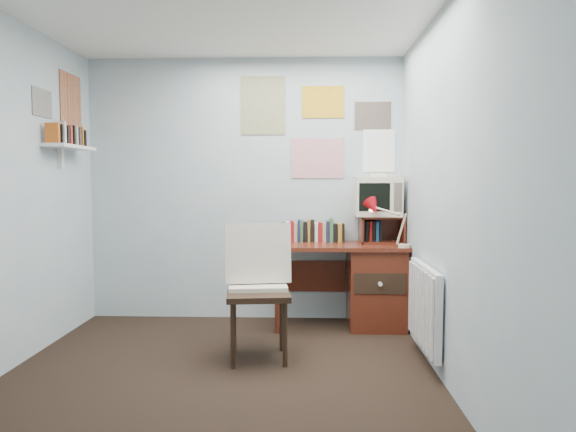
% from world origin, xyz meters
% --- Properties ---
extents(ground, '(3.50, 3.50, 0.00)m').
position_xyz_m(ground, '(0.00, 0.00, 0.00)').
color(ground, black).
rests_on(ground, ground).
extents(back_wall, '(3.00, 0.02, 2.50)m').
position_xyz_m(back_wall, '(0.00, 1.75, 1.25)').
color(back_wall, '#AEC1C7').
rests_on(back_wall, ground).
extents(right_wall, '(0.02, 3.50, 2.50)m').
position_xyz_m(right_wall, '(1.50, 0.00, 1.25)').
color(right_wall, '#AEC1C7').
rests_on(right_wall, ground).
extents(desk, '(1.20, 0.55, 0.76)m').
position_xyz_m(desk, '(1.17, 1.48, 0.41)').
color(desk, '#612516').
rests_on(desk, ground).
extents(desk_chair, '(0.56, 0.54, 0.99)m').
position_xyz_m(desk_chair, '(0.24, 0.58, 0.49)').
color(desk_chair, black).
rests_on(desk_chair, ground).
extents(desk_lamp, '(0.28, 0.25, 0.38)m').
position_xyz_m(desk_lamp, '(1.44, 1.26, 0.95)').
color(desk_lamp, '#AE0B15').
rests_on(desk_lamp, desk).
extents(tv_riser, '(0.40, 0.30, 0.25)m').
position_xyz_m(tv_riser, '(1.29, 1.59, 0.89)').
color(tv_riser, '#612516').
rests_on(tv_riser, desk).
extents(crt_tv, '(0.43, 0.40, 0.39)m').
position_xyz_m(crt_tv, '(1.26, 1.61, 1.21)').
color(crt_tv, beige).
rests_on(crt_tv, tv_riser).
extents(book_row, '(0.60, 0.14, 0.22)m').
position_xyz_m(book_row, '(0.66, 1.66, 0.87)').
color(book_row, '#612516').
rests_on(book_row, desk).
extents(radiator, '(0.09, 0.80, 0.60)m').
position_xyz_m(radiator, '(1.46, 0.55, 0.42)').
color(radiator, white).
rests_on(radiator, right_wall).
extents(wall_shelf, '(0.20, 0.62, 0.24)m').
position_xyz_m(wall_shelf, '(-1.40, 1.10, 1.62)').
color(wall_shelf, white).
rests_on(wall_shelf, left_wall).
extents(posters_back, '(1.20, 0.01, 0.90)m').
position_xyz_m(posters_back, '(0.70, 1.74, 1.85)').
color(posters_back, white).
rests_on(posters_back, back_wall).
extents(posters_left, '(0.01, 0.70, 0.60)m').
position_xyz_m(posters_left, '(-1.49, 1.10, 2.00)').
color(posters_left, white).
rests_on(posters_left, left_wall).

